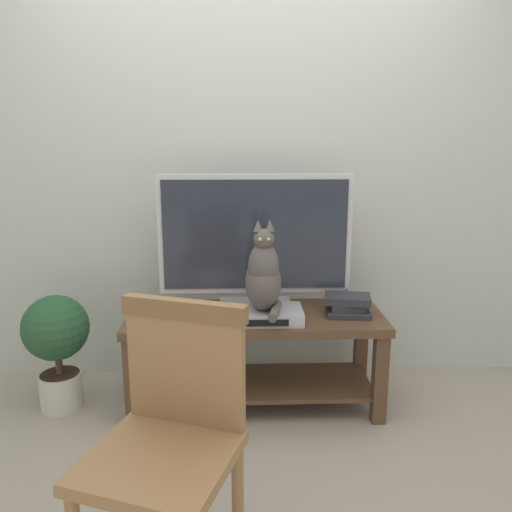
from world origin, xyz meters
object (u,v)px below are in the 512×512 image
(tv_stand, at_px, (256,342))
(potted_plant, at_px, (57,341))
(wooden_chair, at_px, (171,428))
(book_stack, at_px, (348,305))
(tv, at_px, (255,239))
(cat, at_px, (264,276))
(media_box, at_px, (263,315))

(tv_stand, bearing_deg, potted_plant, -179.81)
(potted_plant, bearing_deg, wooden_chair, -56.25)
(book_stack, bearing_deg, tv, 164.93)
(cat, xyz_separation_m, wooden_chair, (-0.33, -1.02, -0.21))
(tv, bearing_deg, media_box, -80.98)
(media_box, relative_size, book_stack, 1.52)
(tv, xyz_separation_m, cat, (0.04, -0.23, -0.14))
(potted_plant, bearing_deg, media_box, -5.46)
(tv_stand, height_order, book_stack, book_stack)
(tv_stand, height_order, wooden_chair, wooden_chair)
(tv, bearing_deg, potted_plant, -173.89)
(wooden_chair, relative_size, potted_plant, 1.48)
(media_box, height_order, wooden_chair, wooden_chair)
(tv_stand, distance_m, wooden_chair, 1.20)
(media_box, relative_size, cat, 0.86)
(tv, bearing_deg, book_stack, -15.07)
(cat, height_order, potted_plant, cat)
(wooden_chair, xyz_separation_m, book_stack, (0.79, 1.12, 0.01))
(media_box, distance_m, potted_plant, 1.11)
(cat, bearing_deg, tv, 98.72)
(tv_stand, height_order, tv, tv)
(tv_stand, height_order, cat, cat)
(cat, distance_m, wooden_chair, 1.10)
(cat, relative_size, potted_plant, 0.74)
(media_box, bearing_deg, tv, 99.02)
(potted_plant, bearing_deg, tv_stand, 0.19)
(book_stack, height_order, potted_plant, potted_plant)
(media_box, xyz_separation_m, cat, (0.00, -0.01, 0.21))
(tv, distance_m, potted_plant, 1.19)
(tv, height_order, cat, tv)
(wooden_chair, bearing_deg, media_box, 72.23)
(tv, distance_m, media_box, 0.42)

